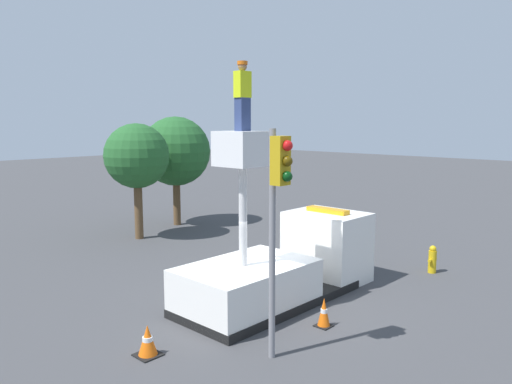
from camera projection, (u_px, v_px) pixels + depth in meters
The scene contains 9 objects.
ground_plane at pixel (270, 302), 14.20m from camera, with size 120.00×120.00×0.00m, color #424244.
bucket_truck at pixel (283, 265), 14.51m from camera, with size 6.50×2.45×4.85m.
worker at pixel (243, 96), 12.63m from camera, with size 0.40×0.26×1.75m.
traffic_light_pole at pixel (278, 199), 10.28m from camera, with size 0.34×0.57×4.95m.
fire_hydrant at pixel (432, 259), 16.87m from camera, with size 0.51×0.27×0.94m.
traffic_cone_rear at pixel (148, 341), 10.89m from camera, with size 0.53×0.53×0.70m.
traffic_cone_curbside at pixel (324, 313), 12.44m from camera, with size 0.39×0.39×0.74m.
tree_left_bg at pixel (176, 152), 24.34m from camera, with size 3.38×3.38×5.34m.
tree_right_bg at pixel (137, 157), 21.40m from camera, with size 2.79×2.79×5.03m.
Camera 1 is at (-10.18, -9.06, 5.09)m, focal length 35.00 mm.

